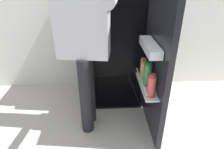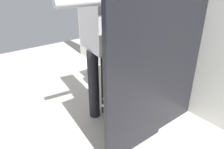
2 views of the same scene
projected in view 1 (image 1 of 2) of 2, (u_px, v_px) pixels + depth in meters
The scene contains 3 objects.
ground_plane at pixel (117, 123), 2.09m from camera, with size 6.46×6.46×0.00m, color #B7B2A8.
refrigerator at pixel (117, 36), 2.14m from camera, with size 0.70×1.26×1.66m.
person at pixel (85, 38), 1.62m from camera, with size 0.55×0.79×1.61m.
Camera 1 is at (-0.13, -1.59, 1.45)m, focal length 30.38 mm.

